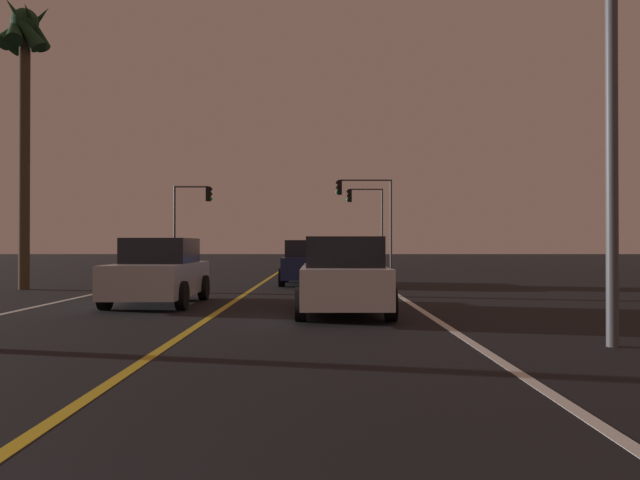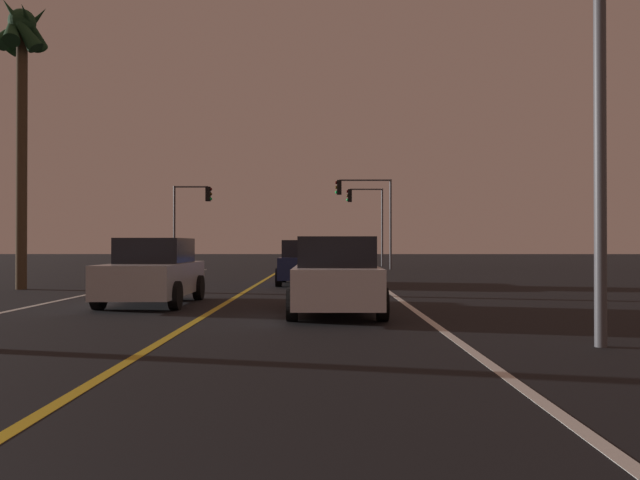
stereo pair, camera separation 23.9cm
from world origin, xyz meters
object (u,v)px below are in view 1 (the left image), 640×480
(car_ahead_far, at_px, (306,263))
(car_lead_same_lane, at_px, (342,277))
(traffic_light_near_right, at_px, (363,202))
(car_oncoming, at_px, (158,272))
(street_lamp_right_near, at_px, (572,40))
(palm_tree_left_mid, at_px, (22,57))
(traffic_light_near_left, at_px, (191,208))
(traffic_light_far_right, at_px, (364,209))

(car_ahead_far, bearing_deg, car_lead_same_lane, -174.33)
(car_ahead_far, relative_size, traffic_light_near_right, 0.77)
(car_oncoming, xyz_separation_m, street_lamp_right_near, (7.96, -6.59, 3.80))
(traffic_light_near_right, distance_m, palm_tree_left_mid, 21.93)
(car_lead_same_lane, relative_size, traffic_light_near_left, 0.83)
(car_oncoming, distance_m, traffic_light_far_right, 29.18)
(car_oncoming, bearing_deg, traffic_light_near_left, -170.44)
(car_oncoming, bearing_deg, traffic_light_near_right, 162.98)
(street_lamp_right_near, distance_m, palm_tree_left_mid, 18.58)
(car_oncoming, xyz_separation_m, palm_tree_left_mid, (-6.00, 5.22, 7.13))
(traffic_light_near_right, bearing_deg, traffic_light_near_left, 0.00)
(traffic_light_near_right, bearing_deg, car_ahead_far, 77.46)
(traffic_light_near_left, relative_size, street_lamp_right_near, 0.73)
(car_lead_same_lane, relative_size, traffic_light_near_right, 0.77)
(palm_tree_left_mid, bearing_deg, car_lead_same_lane, -35.02)
(car_lead_same_lane, xyz_separation_m, palm_tree_left_mid, (-10.65, 7.46, 7.13))
(traffic_light_far_right, xyz_separation_m, street_lamp_right_near, (0.61, -34.64, 0.55))
(traffic_light_far_right, distance_m, street_lamp_right_near, 34.65)
(traffic_light_near_right, bearing_deg, traffic_light_far_right, -94.66)
(car_ahead_far, xyz_separation_m, street_lamp_right_near, (4.32, -14.47, 3.80))
(car_lead_same_lane, distance_m, traffic_light_near_left, 26.36)
(car_lead_same_lane, xyz_separation_m, traffic_light_far_right, (2.71, 30.29, 3.25))
(traffic_light_far_right, bearing_deg, car_lead_same_lane, 84.90)
(traffic_light_near_right, relative_size, street_lamp_right_near, 0.78)
(car_oncoming, height_order, traffic_light_near_left, traffic_light_near_left)
(car_oncoming, relative_size, traffic_light_near_right, 0.77)
(car_ahead_far, xyz_separation_m, traffic_light_near_left, (-7.44, 14.66, 3.01))
(car_ahead_far, relative_size, traffic_light_near_left, 0.83)
(car_ahead_far, relative_size, traffic_light_far_right, 0.78)
(car_oncoming, distance_m, car_ahead_far, 8.69)
(car_lead_same_lane, distance_m, car_ahead_far, 10.18)
(traffic_light_near_right, bearing_deg, car_lead_same_lane, 84.80)
(car_lead_same_lane, bearing_deg, car_oncoming, 64.28)
(car_lead_same_lane, height_order, car_ahead_far, same)
(car_ahead_far, bearing_deg, traffic_light_near_left, 26.90)
(car_lead_same_lane, xyz_separation_m, traffic_light_near_left, (-8.44, 24.79, 3.01))
(traffic_light_near_left, xyz_separation_m, traffic_light_far_right, (11.15, 5.50, 0.24))
(traffic_light_far_right, height_order, palm_tree_left_mid, palm_tree_left_mid)
(car_lead_same_lane, bearing_deg, palm_tree_left_mid, 54.98)
(car_lead_same_lane, height_order, car_oncoming, same)
(car_oncoming, bearing_deg, car_ahead_far, 155.23)
(car_oncoming, height_order, palm_tree_left_mid, palm_tree_left_mid)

